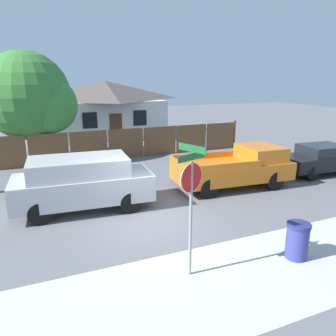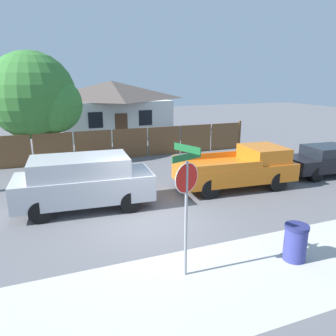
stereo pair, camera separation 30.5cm
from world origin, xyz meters
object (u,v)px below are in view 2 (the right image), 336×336
(house, at_px, (112,107))
(oak_tree, at_px, (37,98))
(parked_sedan, at_px, (329,160))
(stop_sign, at_px, (186,191))
(red_suv, at_px, (83,181))
(trash_bin, at_px, (295,242))
(orange_pickup, at_px, (239,168))

(house, relative_size, oak_tree, 1.49)
(house, height_order, oak_tree, oak_tree)
(oak_tree, distance_m, parked_sedan, 15.08)
(parked_sedan, bearing_deg, stop_sign, -148.45)
(house, xyz_separation_m, parked_sedan, (7.10, -14.74, -1.45))
(red_suv, relative_size, parked_sedan, 1.08)
(parked_sedan, xyz_separation_m, stop_sign, (-9.66, -5.00, 1.36))
(oak_tree, bearing_deg, trash_bin, -66.76)
(stop_sign, xyz_separation_m, trash_bin, (2.84, -0.41, -1.61))
(oak_tree, bearing_deg, orange_pickup, -46.29)
(red_suv, relative_size, orange_pickup, 0.96)
(parked_sedan, height_order, stop_sign, stop_sign)
(orange_pickup, xyz_separation_m, trash_bin, (-1.86, -5.39, -0.36))
(oak_tree, height_order, red_suv, oak_tree)
(orange_pickup, bearing_deg, trash_bin, -104.90)
(oak_tree, distance_m, red_suv, 8.38)
(oak_tree, xyz_separation_m, red_suv, (1.25, -7.92, -2.42))
(parked_sedan, relative_size, trash_bin, 4.65)
(parked_sedan, bearing_deg, house, 119.88)
(orange_pickup, bearing_deg, parked_sedan, 4.39)
(red_suv, xyz_separation_m, orange_pickup, (6.34, -0.02, -0.17))
(orange_pickup, xyz_separation_m, stop_sign, (-4.71, -4.98, 1.25))
(parked_sedan, relative_size, stop_sign, 1.42)
(oak_tree, relative_size, parked_sedan, 1.32)
(parked_sedan, height_order, trash_bin, parked_sedan)
(trash_bin, bearing_deg, parked_sedan, 38.43)
(red_suv, bearing_deg, parked_sedan, 4.18)
(house, bearing_deg, stop_sign, -97.40)
(oak_tree, relative_size, trash_bin, 6.15)
(oak_tree, bearing_deg, house, 51.40)
(house, bearing_deg, trash_bin, -89.21)
(oak_tree, distance_m, stop_sign, 13.31)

